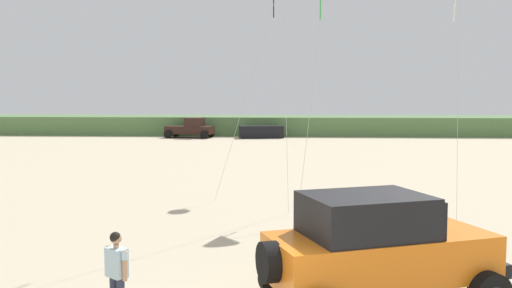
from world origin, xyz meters
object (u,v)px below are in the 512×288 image
Objects in this scene: distant_sedan at (261,132)px; distant_pickup at (191,128)px; jeep at (378,247)px; person_watching at (117,270)px.

distant_pickup is at bearing 170.49° from distant_sedan.
jeep is 44.83m from distant_pickup.
distant_sedan is at bearing 89.58° from person_watching.
person_watching is 44.76m from distant_pickup.
jeep reaches higher than distant_sedan.
distant_pickup reaches higher than distant_sedan.
distant_pickup reaches higher than person_watching.
distant_sedan is at bearing 96.04° from jeep.
jeep is 1.03× the size of distant_pickup.
jeep reaches higher than person_watching.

